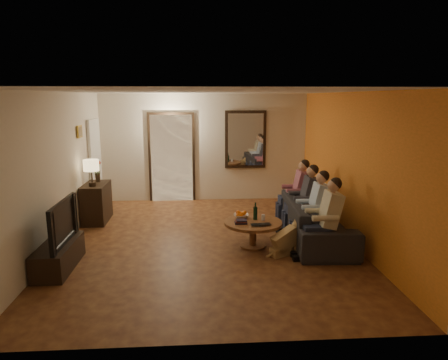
{
  "coord_description": "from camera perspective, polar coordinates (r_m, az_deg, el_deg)",
  "views": [
    {
      "loc": [
        -0.16,
        -6.7,
        2.5
      ],
      "look_at": [
        0.3,
        0.3,
        1.05
      ],
      "focal_mm": 32.0,
      "sensor_mm": 36.0,
      "label": 1
    }
  ],
  "objects": [
    {
      "name": "orange_accent",
      "position": [
        7.3,
        17.58,
        1.67
      ],
      "size": [
        0.01,
        6.0,
        2.6
      ],
      "primitive_type": "cube",
      "color": "#C67121",
      "rests_on": "right_wall"
    },
    {
      "name": "floor",
      "position": [
        7.15,
        -2.27,
        -8.79
      ],
      "size": [
        5.0,
        6.0,
        0.01
      ],
      "primitive_type": "cube",
      "color": "#441D12",
      "rests_on": "ground"
    },
    {
      "name": "dog",
      "position": [
        6.57,
        8.82,
        -8.23
      ],
      "size": [
        0.61,
        0.43,
        0.56
      ],
      "primitive_type": null,
      "rotation": [
        0.0,
        0.0,
        0.38
      ],
      "color": "#AD8850",
      "rests_on": "floor"
    },
    {
      "name": "door_trim",
      "position": [
        9.8,
        -7.47,
        3.08
      ],
      "size": [
        1.12,
        0.04,
        2.22
      ],
      "primitive_type": "cube",
      "color": "black",
      "rests_on": "floor"
    },
    {
      "name": "fridge_glimpse",
      "position": [
        9.82,
        -5.99,
        2.25
      ],
      "size": [
        0.45,
        0.03,
        1.7
      ],
      "primitive_type": "cube",
      "color": "silver",
      "rests_on": "floor"
    },
    {
      "name": "person_c",
      "position": [
        7.57,
        11.59,
        -3.1
      ],
      "size": [
        0.6,
        0.4,
        1.2
      ],
      "primitive_type": null,
      "color": "tan",
      "rests_on": "sofa"
    },
    {
      "name": "kitchen_doorway",
      "position": [
        9.81,
        -7.47,
        3.08
      ],
      "size": [
        1.0,
        0.06,
        2.1
      ],
      "primitive_type": "cube",
      "color": "#FFE0A5",
      "rests_on": "floor"
    },
    {
      "name": "tv_stand",
      "position": [
        6.52,
        -22.54,
        -9.97
      ],
      "size": [
        0.45,
        1.16,
        0.39
      ],
      "primitive_type": "cube",
      "color": "black",
      "rests_on": "floor"
    },
    {
      "name": "left_wall",
      "position": [
        7.2,
        -22.68,
        1.17
      ],
      "size": [
        0.02,
        6.0,
        2.6
      ],
      "primitive_type": "cube",
      "color": "beige",
      "rests_on": "floor"
    },
    {
      "name": "art_canvas",
      "position": [
        8.35,
        -19.84,
        6.53
      ],
      "size": [
        0.01,
        0.22,
        0.18
      ],
      "primitive_type": "cube",
      "color": "brown",
      "rests_on": "left_wall"
    },
    {
      "name": "flower_vase",
      "position": [
        8.67,
        -17.65,
        1.2
      ],
      "size": [
        0.14,
        0.14,
        0.44
      ],
      "primitive_type": null,
      "color": "#AD2312",
      "rests_on": "dresser"
    },
    {
      "name": "mirror_glass",
      "position": [
        9.75,
        3.11,
        5.78
      ],
      "size": [
        0.86,
        0.02,
        1.26
      ],
      "primitive_type": "cube",
      "color": "white",
      "rests_on": "back_wall"
    },
    {
      "name": "person_b",
      "position": [
        7.01,
        12.87,
        -4.34
      ],
      "size": [
        0.6,
        0.4,
        1.2
      ],
      "primitive_type": null,
      "color": "tan",
      "rests_on": "sofa"
    },
    {
      "name": "book_stack",
      "position": [
        6.67,
        2.42,
        -5.92
      ],
      "size": [
        0.2,
        0.15,
        0.07
      ],
      "primitive_type": null,
      "color": "black",
      "rests_on": "coffee_table"
    },
    {
      "name": "sofa",
      "position": [
        7.38,
        12.87,
        -5.51
      ],
      "size": [
        2.48,
        1.09,
        0.71
      ],
      "primitive_type": "imported",
      "rotation": [
        0.0,
        0.0,
        1.51
      ],
      "color": "black",
      "rests_on": "floor"
    },
    {
      "name": "right_wall",
      "position": [
        7.31,
        17.66,
        1.67
      ],
      "size": [
        0.02,
        6.0,
        2.6
      ],
      "primitive_type": "cube",
      "color": "beige",
      "rests_on": "floor"
    },
    {
      "name": "person_d",
      "position": [
        8.13,
        10.49,
        -2.03
      ],
      "size": [
        0.6,
        0.4,
        1.2
      ],
      "primitive_type": null,
      "color": "tan",
      "rests_on": "sofa"
    },
    {
      "name": "wine_bottle",
      "position": [
        6.86,
        4.5,
        -4.4
      ],
      "size": [
        0.07,
        0.07,
        0.31
      ],
      "primitive_type": null,
      "color": "black",
      "rests_on": "coffee_table"
    },
    {
      "name": "ceiling",
      "position": [
        6.7,
        -2.45,
        12.52
      ],
      "size": [
        5.0,
        6.0,
        0.01
      ],
      "primitive_type": "cube",
      "color": "white",
      "rests_on": "back_wall"
    },
    {
      "name": "mirror_frame",
      "position": [
        9.78,
        3.09,
        5.8
      ],
      "size": [
        1.0,
        0.05,
        1.4
      ],
      "primitive_type": "cube",
      "color": "black",
      "rests_on": "back_wall"
    },
    {
      "name": "table_lamp",
      "position": [
        8.24,
        -18.39,
        0.98
      ],
      "size": [
        0.3,
        0.3,
        0.54
      ],
      "primitive_type": null,
      "color": "beige",
      "rests_on": "dresser"
    },
    {
      "name": "white_door",
      "position": [
        9.41,
        -17.87,
        2.06
      ],
      "size": [
        0.06,
        0.85,
        2.04
      ],
      "primitive_type": "cube",
      "color": "white",
      "rests_on": "floor"
    },
    {
      "name": "wine_glass",
      "position": [
        6.86,
        5.62,
        -5.33
      ],
      "size": [
        0.06,
        0.06,
        0.1
      ],
      "primitive_type": "cylinder",
      "color": "silver",
      "rests_on": "coffee_table"
    },
    {
      "name": "tv",
      "position": [
        6.35,
        -22.91,
        -5.62
      ],
      "size": [
        1.13,
        0.15,
        0.65
      ],
      "primitive_type": "imported",
      "rotation": [
        0.0,
        0.0,
        1.57
      ],
      "color": "black",
      "rests_on": "tv_stand"
    },
    {
      "name": "oranges",
      "position": [
        6.96,
        2.47,
        -4.61
      ],
      "size": [
        0.2,
        0.2,
        0.08
      ],
      "primitive_type": null,
      "color": "orange",
      "rests_on": "bowl"
    },
    {
      "name": "dresser",
      "position": [
        8.59,
        -17.75,
        -3.09
      ],
      "size": [
        0.45,
        0.88,
        0.79
      ],
      "primitive_type": "cube",
      "color": "black",
      "rests_on": "floor"
    },
    {
      "name": "back_wall",
      "position": [
        9.77,
        -2.8,
        4.62
      ],
      "size": [
        5.0,
        0.02,
        2.6
      ],
      "primitive_type": "cube",
      "color": "beige",
      "rests_on": "floor"
    },
    {
      "name": "front_wall",
      "position": [
        3.89,
        -1.24,
        -6.3
      ],
      "size": [
        5.0,
        0.02,
        2.6
      ],
      "primitive_type": "cube",
      "color": "beige",
      "rests_on": "floor"
    },
    {
      "name": "person_a",
      "position": [
        6.46,
        14.37,
        -5.79
      ],
      "size": [
        0.6,
        0.4,
        1.2
      ],
      "primitive_type": null,
      "color": "tan",
      "rests_on": "sofa"
    },
    {
      "name": "framed_art",
      "position": [
        8.35,
        -19.94,
        6.53
      ],
      "size": [
        0.03,
        0.28,
        0.24
      ],
      "primitive_type": "cube",
      "color": "#B28C33",
      "rests_on": "left_wall"
    },
    {
      "name": "coffee_table",
      "position": [
        6.87,
        4.15,
        -7.69
      ],
      "size": [
        1.23,
        1.23,
        0.45
      ],
      "primitive_type": "cylinder",
      "rotation": [
        0.0,
        0.0,
        0.3
      ],
      "color": "brown",
      "rests_on": "floor"
    },
    {
      "name": "laptop",
      "position": [
        6.55,
        5.39,
        -6.5
      ],
      "size": [
        0.35,
        0.24,
        0.03
      ],
      "primitive_type": "imported",
      "rotation": [
        0.0,
        0.0,
        0.1
      ],
      "color": "black",
      "rests_on": "coffee_table"
    },
    {
      "name": "bowl",
      "position": [
        6.98,
        2.46,
        -5.15
      ],
      "size": [
        0.26,
        0.26,
        0.06
      ],
      "primitive_type": "imported",
      "color": "white",
      "rests_on": "coffee_table"
    }
  ]
}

